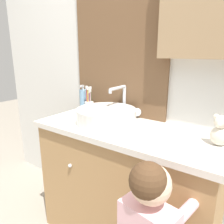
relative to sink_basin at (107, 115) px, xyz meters
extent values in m
cube|color=silver|center=(0.16, 0.28, 0.36)|extent=(3.20, 0.06, 2.50)
cube|color=brown|center=(-0.07, 0.24, 0.48)|extent=(0.76, 0.02, 1.21)
cube|color=#B2C1CC|center=(-0.07, 0.23, 0.48)|extent=(0.70, 0.01, 1.15)
cube|color=#A37A4C|center=(0.16, -0.01, -0.49)|extent=(1.14, 0.47, 0.80)
cube|color=beige|center=(0.16, -0.01, -0.07)|extent=(1.18, 0.51, 0.03)
sphere|color=silver|center=(-0.11, -0.25, -0.29)|extent=(0.02, 0.02, 0.02)
sphere|color=silver|center=(0.43, -0.25, -0.29)|extent=(0.02, 0.02, 0.02)
cylinder|color=silver|center=(0.00, -0.01, 0.00)|extent=(0.39, 0.39, 0.10)
cylinder|color=silver|center=(0.00, -0.01, 0.04)|extent=(0.32, 0.32, 0.01)
cylinder|color=silver|center=(0.00, 0.21, 0.06)|extent=(0.02, 0.02, 0.22)
cylinder|color=silver|center=(0.00, 0.13, 0.16)|extent=(0.02, 0.18, 0.02)
cylinder|color=silver|center=(0.00, 0.04, 0.15)|extent=(0.02, 0.02, 0.02)
sphere|color=white|center=(0.11, 0.21, -0.01)|extent=(0.06, 0.06, 0.06)
cylinder|color=silver|center=(-0.29, 0.15, -0.01)|extent=(0.07, 0.07, 0.08)
cylinder|color=pink|center=(-0.27, 0.15, 0.04)|extent=(0.01, 0.01, 0.17)
cube|color=white|center=(-0.27, 0.15, 0.12)|extent=(0.01, 0.02, 0.02)
cylinder|color=#47B26B|center=(-0.28, 0.17, 0.05)|extent=(0.01, 0.01, 0.18)
cube|color=white|center=(-0.28, 0.17, 0.13)|extent=(0.01, 0.02, 0.02)
cylinder|color=#8E56B7|center=(-0.29, 0.16, 0.04)|extent=(0.01, 0.01, 0.15)
cube|color=white|center=(-0.29, 0.16, 0.10)|extent=(0.01, 0.02, 0.02)
cylinder|color=#D6423D|center=(-0.30, 0.14, 0.05)|extent=(0.01, 0.01, 0.19)
cube|color=white|center=(-0.30, 0.14, 0.14)|extent=(0.01, 0.02, 0.02)
cylinder|color=#E5CC4C|center=(-0.29, 0.14, 0.05)|extent=(0.01, 0.01, 0.18)
cube|color=white|center=(-0.29, 0.14, 0.13)|extent=(0.01, 0.02, 0.02)
cylinder|color=#6B93B2|center=(-0.38, 0.18, 0.03)|extent=(0.06, 0.06, 0.16)
cylinder|color=silver|center=(-0.38, 0.18, 0.12)|extent=(0.02, 0.02, 0.02)
cube|color=silver|center=(-0.38, 0.17, 0.14)|extent=(0.02, 0.03, 0.02)
sphere|color=beige|center=(0.53, -0.44, -0.07)|extent=(0.16, 0.16, 0.16)
sphere|color=#4C331E|center=(0.53, -0.46, -0.05)|extent=(0.14, 0.14, 0.14)
cylinder|color=beige|center=(0.64, -0.26, -0.23)|extent=(0.09, 0.28, 0.05)
cylinder|color=#47B26B|center=(0.66, -0.12, -0.19)|extent=(0.02, 0.05, 0.12)
ellipsoid|color=beige|center=(0.67, 0.04, 0.00)|extent=(0.09, 0.07, 0.10)
sphere|color=beige|center=(0.67, 0.04, 0.07)|extent=(0.07, 0.07, 0.07)
sphere|color=beige|center=(0.64, 0.04, 0.10)|extent=(0.02, 0.02, 0.02)
sphere|color=silver|center=(0.67, 0.01, 0.07)|extent=(0.02, 0.02, 0.02)
camera|label=1|loc=(0.82, -1.10, 0.40)|focal=35.00mm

